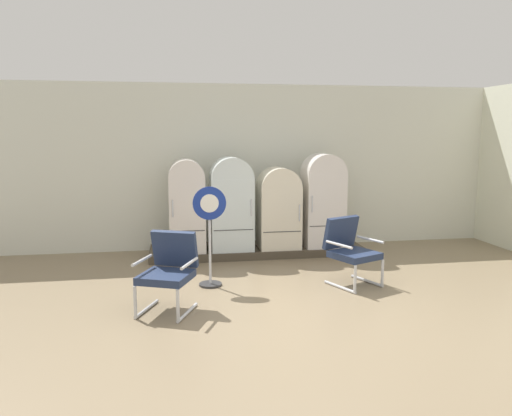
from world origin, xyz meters
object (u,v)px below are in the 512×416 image
refrigerator_0 (187,202)px  refrigerator_3 (323,197)px  refrigerator_2 (279,206)px  armchair_left (169,268)px  refrigerator_1 (231,201)px  armchair_right (350,248)px  sign_stand (210,238)px

refrigerator_0 → refrigerator_3: refrigerator_3 is taller
refrigerator_2 → refrigerator_3: (0.80, 0.01, 0.13)m
refrigerator_3 → armchair_left: (-2.67, -2.46, -0.48)m
armchair_left → refrigerator_3: bearing=42.6°
refrigerator_1 → refrigerator_2: bearing=-1.0°
refrigerator_3 → armchair_right: (-0.16, -1.82, -0.48)m
refrigerator_0 → refrigerator_3: bearing=-0.5°
armchair_right → sign_stand: sign_stand is taller
refrigerator_3 → refrigerator_0: bearing=179.5°
refrigerator_0 → refrigerator_3: size_ratio=0.95×
refrigerator_2 → armchair_left: bearing=-127.4°
refrigerator_2 → armchair_left: (-1.87, -2.45, -0.35)m
refrigerator_0 → refrigerator_2: 1.58m
refrigerator_2 → sign_stand: size_ratio=1.00×
refrigerator_0 → armchair_left: bearing=-96.7°
armchair_right → refrigerator_3: bearing=85.1°
armchair_left → sign_stand: bearing=57.2°
refrigerator_1 → armchair_left: bearing=-113.0°
refrigerator_2 → refrigerator_3: bearing=0.4°
armchair_left → sign_stand: size_ratio=0.67×
refrigerator_0 → armchair_left: 2.53m
refrigerator_3 → sign_stand: bearing=-143.0°
armchair_left → sign_stand: (0.56, 0.87, 0.16)m
refrigerator_2 → refrigerator_3: size_ratio=0.86×
refrigerator_1 → refrigerator_0: bearing=179.2°
refrigerator_2 → refrigerator_0: bearing=179.1°
refrigerator_2 → sign_stand: bearing=-129.6°
refrigerator_2 → armchair_right: bearing=-70.5°
refrigerator_1 → refrigerator_2: size_ratio=1.13×
refrigerator_1 → refrigerator_2: 0.83m
refrigerator_3 → sign_stand: refrigerator_3 is taller
refrigerator_1 → sign_stand: refrigerator_1 is taller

